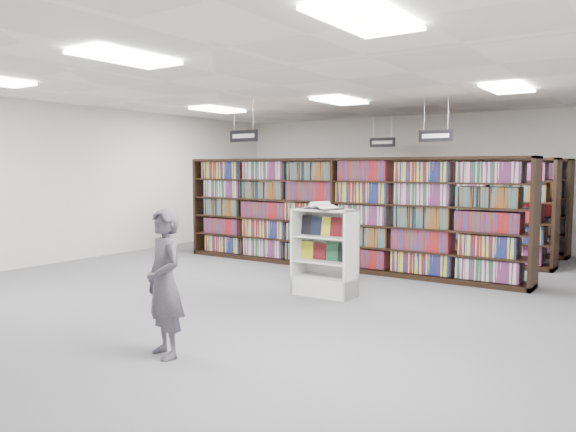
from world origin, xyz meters
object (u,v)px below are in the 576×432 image
Objects in this scene: endcap_display at (326,265)px; shopper at (165,283)px; open_book at (321,207)px; bookshelf_row_near at (339,213)px.

shopper is (0.05, -3.31, 0.30)m from endcap_display.
endcap_display is 3.33m from shopper.
shopper is at bearing -66.63° from open_book.
shopper reaches higher than endcap_display.
open_book is at bearing -136.98° from endcap_display.
bookshelf_row_near is 4.62× the size of shopper.
bookshelf_row_near is 2.34m from open_book.
endcap_display is 0.86× the size of shopper.
shopper reaches higher than open_book.
open_book reaches higher than endcap_display.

